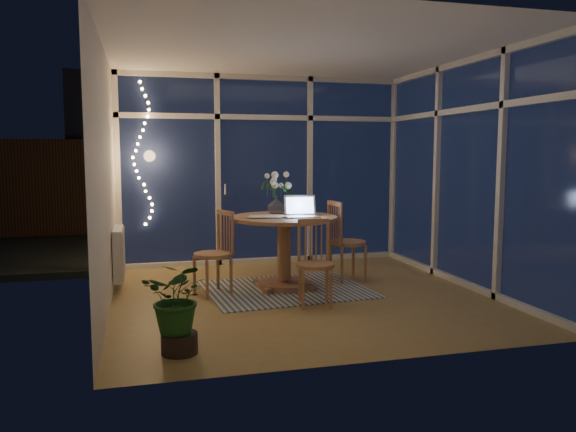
# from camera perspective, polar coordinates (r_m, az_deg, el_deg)

# --- Properties ---
(floor) EXTENTS (4.00, 4.00, 0.00)m
(floor) POSITION_cam_1_polar(r_m,az_deg,el_deg) (6.14, 1.56, -8.09)
(floor) COLOR olive
(floor) RESTS_ON ground
(ceiling) EXTENTS (4.00, 4.00, 0.00)m
(ceiling) POSITION_cam_1_polar(r_m,az_deg,el_deg) (6.04, 1.63, 16.55)
(ceiling) COLOR white
(ceiling) RESTS_ON wall_back
(wall_back) EXTENTS (4.00, 0.04, 2.60)m
(wall_back) POSITION_cam_1_polar(r_m,az_deg,el_deg) (7.89, -2.48, 4.66)
(wall_back) COLOR silver
(wall_back) RESTS_ON floor
(wall_front) EXTENTS (4.00, 0.04, 2.60)m
(wall_front) POSITION_cam_1_polar(r_m,az_deg,el_deg) (4.07, 9.49, 3.03)
(wall_front) COLOR silver
(wall_front) RESTS_ON floor
(wall_left) EXTENTS (0.04, 4.00, 2.60)m
(wall_left) POSITION_cam_1_polar(r_m,az_deg,el_deg) (5.72, -18.06, 3.73)
(wall_left) COLOR silver
(wall_left) RESTS_ON floor
(wall_right) EXTENTS (0.04, 4.00, 2.60)m
(wall_right) POSITION_cam_1_polar(r_m,az_deg,el_deg) (6.78, 18.09, 4.09)
(wall_right) COLOR silver
(wall_right) RESTS_ON floor
(window_wall_back) EXTENTS (4.00, 0.10, 2.60)m
(window_wall_back) POSITION_cam_1_polar(r_m,az_deg,el_deg) (7.85, -2.41, 4.65)
(window_wall_back) COLOR silver
(window_wall_back) RESTS_ON floor
(window_wall_right) EXTENTS (0.10, 4.00, 2.60)m
(window_wall_right) POSITION_cam_1_polar(r_m,az_deg,el_deg) (6.76, 17.80, 4.09)
(window_wall_right) COLOR silver
(window_wall_right) RESTS_ON floor
(radiator) EXTENTS (0.10, 0.70, 0.58)m
(radiator) POSITION_cam_1_polar(r_m,az_deg,el_deg) (6.71, -16.84, -3.63)
(radiator) COLOR silver
(radiator) RESTS_ON wall_left
(fairy_lights) EXTENTS (0.24, 0.10, 1.85)m
(fairy_lights) POSITION_cam_1_polar(r_m,az_deg,el_deg) (7.59, -14.63, 6.10)
(fairy_lights) COLOR #E9A85D
(fairy_lights) RESTS_ON window_wall_back
(garden_patio) EXTENTS (12.00, 6.00, 0.10)m
(garden_patio) POSITION_cam_1_polar(r_m,az_deg,el_deg) (11.04, -3.18, -1.96)
(garden_patio) COLOR black
(garden_patio) RESTS_ON ground
(garden_fence) EXTENTS (11.00, 0.08, 1.80)m
(garden_fence) POSITION_cam_1_polar(r_m,az_deg,el_deg) (11.35, -6.19, 3.11)
(garden_fence) COLOR #311C12
(garden_fence) RESTS_ON ground
(neighbour_roof) EXTENTS (7.00, 3.00, 2.20)m
(neighbour_roof) POSITION_cam_1_polar(r_m,az_deg,el_deg) (14.36, -6.84, 8.96)
(neighbour_roof) COLOR #31343B
(neighbour_roof) RESTS_ON ground
(garden_shrubs) EXTENTS (0.90, 0.90, 0.90)m
(garden_shrubs) POSITION_cam_1_polar(r_m,az_deg,el_deg) (9.21, -9.16, -0.48)
(garden_shrubs) COLOR black
(garden_shrubs) RESTS_ON ground
(rug) EXTENTS (1.89, 1.56, 0.01)m
(rug) POSITION_cam_1_polar(r_m,az_deg,el_deg) (6.40, -0.17, -7.44)
(rug) COLOR beige
(rug) RESTS_ON floor
(dining_table) EXTENTS (1.31, 1.31, 0.82)m
(dining_table) POSITION_cam_1_polar(r_m,az_deg,el_deg) (6.41, -0.40, -3.70)
(dining_table) COLOR #A86F4C
(dining_table) RESTS_ON floor
(chair_left) EXTENTS (0.56, 0.56, 0.93)m
(chair_left) POSITION_cam_1_polar(r_m,az_deg,el_deg) (6.15, -7.70, -3.70)
(chair_left) COLOR #A86F4C
(chair_left) RESTS_ON floor
(chair_right) EXTENTS (0.50, 0.50, 0.99)m
(chair_right) POSITION_cam_1_polar(r_m,az_deg,el_deg) (6.77, 6.10, -2.50)
(chair_right) COLOR #A86F4C
(chair_right) RESTS_ON floor
(chair_front) EXTENTS (0.47, 0.47, 0.88)m
(chair_front) POSITION_cam_1_polar(r_m,az_deg,el_deg) (5.65, 2.79, -4.78)
(chair_front) COLOR #A86F4C
(chair_front) RESTS_ON floor
(laptop) EXTENTS (0.38, 0.33, 0.26)m
(laptop) POSITION_cam_1_polar(r_m,az_deg,el_deg) (6.25, 1.44, 1.07)
(laptop) COLOR silver
(laptop) RESTS_ON dining_table
(flower_vase) EXTENTS (0.22, 0.22, 0.21)m
(flower_vase) POSITION_cam_1_polar(r_m,az_deg,el_deg) (6.54, -1.19, 1.08)
(flower_vase) COLOR silver
(flower_vase) RESTS_ON dining_table
(bowl) EXTENTS (0.16, 0.16, 0.04)m
(bowl) POSITION_cam_1_polar(r_m,az_deg,el_deg) (6.50, 1.80, 0.28)
(bowl) COLOR white
(bowl) RESTS_ON dining_table
(newspapers) EXTENTS (0.43, 0.35, 0.02)m
(newspapers) POSITION_cam_1_polar(r_m,az_deg,el_deg) (6.28, -2.07, -0.03)
(newspapers) COLOR beige
(newspapers) RESTS_ON dining_table
(phone) EXTENTS (0.12, 0.09, 0.01)m
(phone) POSITION_cam_1_polar(r_m,az_deg,el_deg) (6.36, 0.60, 0.02)
(phone) COLOR black
(phone) RESTS_ON dining_table
(potted_plant) EXTENTS (0.68, 0.64, 0.76)m
(potted_plant) POSITION_cam_1_polar(r_m,az_deg,el_deg) (4.41, -11.05, -8.89)
(potted_plant) COLOR #1A4B1B
(potted_plant) RESTS_ON floor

